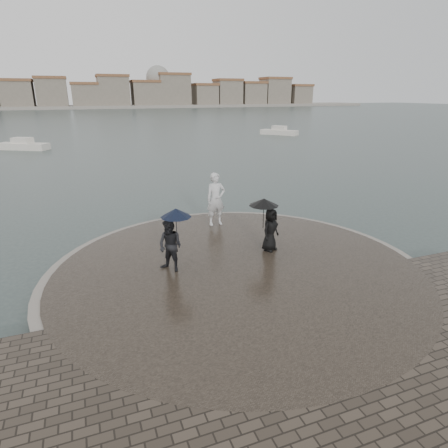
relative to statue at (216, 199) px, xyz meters
name	(u,v)px	position (x,y,z in m)	size (l,w,h in m)	color
ground	(292,337)	(-0.77, -7.80, -1.50)	(400.00, 400.00, 0.00)	#2B3835
kerb_ring	(238,273)	(-0.77, -4.30, -1.34)	(12.50, 12.50, 0.32)	gray
quay_tip	(238,272)	(-0.77, -4.30, -1.32)	(11.90, 11.90, 0.36)	#2D261E
statue	(216,199)	(0.00, 0.00, 0.00)	(0.83, 0.55, 2.28)	silver
visitor_left	(172,238)	(-2.82, -3.70, -0.05)	(1.26, 1.12, 2.04)	black
visitor_right	(268,221)	(0.80, -3.33, -0.02)	(1.24, 1.06, 1.95)	black
far_skyline	(68,94)	(-7.06, 152.91, 4.11)	(260.00, 20.00, 37.00)	gray
boats	(171,138)	(5.83, 33.52, -1.12)	(38.64, 8.53, 1.50)	silver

